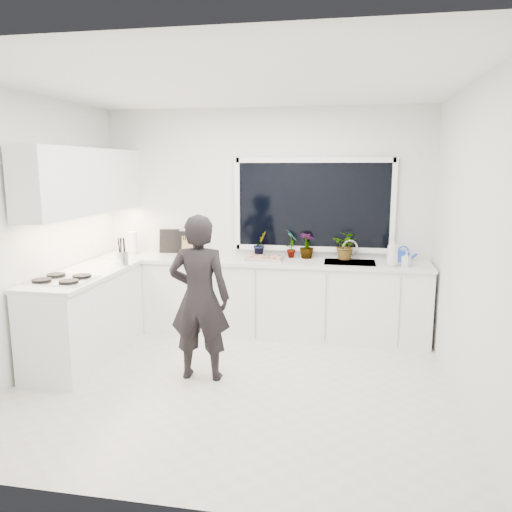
# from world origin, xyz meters

# --- Properties ---
(floor) EXTENTS (4.00, 3.50, 0.02)m
(floor) POSITION_xyz_m (0.00, 0.00, -0.01)
(floor) COLOR beige
(floor) RESTS_ON ground
(wall_back) EXTENTS (4.00, 0.02, 2.70)m
(wall_back) POSITION_xyz_m (0.00, 1.76, 1.35)
(wall_back) COLOR white
(wall_back) RESTS_ON ground
(wall_left) EXTENTS (0.02, 3.50, 2.70)m
(wall_left) POSITION_xyz_m (-2.01, 0.00, 1.35)
(wall_left) COLOR white
(wall_left) RESTS_ON ground
(wall_right) EXTENTS (0.02, 3.50, 2.70)m
(wall_right) POSITION_xyz_m (2.01, 0.00, 1.35)
(wall_right) COLOR white
(wall_right) RESTS_ON ground
(ceiling) EXTENTS (4.00, 3.50, 0.02)m
(ceiling) POSITION_xyz_m (0.00, 0.00, 2.71)
(ceiling) COLOR white
(ceiling) RESTS_ON wall_back
(window) EXTENTS (1.80, 0.02, 1.00)m
(window) POSITION_xyz_m (0.60, 1.73, 1.55)
(window) COLOR black
(window) RESTS_ON wall_back
(base_cabinets_back) EXTENTS (3.92, 0.58, 0.88)m
(base_cabinets_back) POSITION_xyz_m (0.00, 1.45, 0.44)
(base_cabinets_back) COLOR white
(base_cabinets_back) RESTS_ON floor
(base_cabinets_left) EXTENTS (0.58, 1.60, 0.88)m
(base_cabinets_left) POSITION_xyz_m (-1.67, 0.35, 0.44)
(base_cabinets_left) COLOR white
(base_cabinets_left) RESTS_ON floor
(countertop_back) EXTENTS (3.94, 0.62, 0.04)m
(countertop_back) POSITION_xyz_m (0.00, 1.44, 0.90)
(countertop_back) COLOR silver
(countertop_back) RESTS_ON base_cabinets_back
(countertop_left) EXTENTS (0.62, 1.60, 0.04)m
(countertop_left) POSITION_xyz_m (-1.67, 0.35, 0.90)
(countertop_left) COLOR silver
(countertop_left) RESTS_ON base_cabinets_left
(upper_cabinets) EXTENTS (0.34, 2.10, 0.70)m
(upper_cabinets) POSITION_xyz_m (-1.79, 0.70, 1.85)
(upper_cabinets) COLOR white
(upper_cabinets) RESTS_ON wall_left
(sink) EXTENTS (0.58, 0.42, 0.14)m
(sink) POSITION_xyz_m (1.05, 1.45, 0.87)
(sink) COLOR silver
(sink) RESTS_ON countertop_back
(faucet) EXTENTS (0.03, 0.03, 0.22)m
(faucet) POSITION_xyz_m (1.05, 1.65, 1.03)
(faucet) COLOR silver
(faucet) RESTS_ON countertop_back
(stovetop) EXTENTS (0.56, 0.48, 0.03)m
(stovetop) POSITION_xyz_m (-1.69, -0.00, 0.94)
(stovetop) COLOR black
(stovetop) RESTS_ON countertop_left
(person) EXTENTS (0.60, 0.41, 1.58)m
(person) POSITION_xyz_m (-0.34, 0.08, 0.79)
(person) COLOR black
(person) RESTS_ON floor
(pizza_tray) EXTENTS (0.43, 0.32, 0.03)m
(pizza_tray) POSITION_xyz_m (0.06, 1.42, 0.94)
(pizza_tray) COLOR #B9B9BE
(pizza_tray) RESTS_ON countertop_back
(pizza) EXTENTS (0.39, 0.28, 0.01)m
(pizza) POSITION_xyz_m (0.06, 1.42, 0.95)
(pizza) COLOR #CE481B
(pizza) RESTS_ON pizza_tray
(watering_can) EXTENTS (0.18, 0.18, 0.13)m
(watering_can) POSITION_xyz_m (1.66, 1.61, 0.98)
(watering_can) COLOR blue
(watering_can) RESTS_ON countertop_back
(paper_towel_roll) EXTENTS (0.14, 0.14, 0.26)m
(paper_towel_roll) POSITION_xyz_m (-1.65, 1.55, 1.05)
(paper_towel_roll) COLOR white
(paper_towel_roll) RESTS_ON countertop_back
(knife_block) EXTENTS (0.15, 0.12, 0.22)m
(knife_block) POSITION_xyz_m (-0.94, 1.59, 1.03)
(knife_block) COLOR #9C6748
(knife_block) RESTS_ON countertop_back
(utensil_crock) EXTENTS (0.16, 0.16, 0.16)m
(utensil_crock) POSITION_xyz_m (-1.44, 0.80, 1.00)
(utensil_crock) COLOR silver
(utensil_crock) RESTS_ON countertop_left
(picture_frame_large) EXTENTS (0.22, 0.06, 0.28)m
(picture_frame_large) POSITION_xyz_m (-0.98, 1.69, 1.06)
(picture_frame_large) COLOR black
(picture_frame_large) RESTS_ON countertop_back
(picture_frame_small) EXTENTS (0.25, 0.05, 0.30)m
(picture_frame_small) POSITION_xyz_m (-1.22, 1.69, 1.07)
(picture_frame_small) COLOR black
(picture_frame_small) RESTS_ON countertop_back
(herb_plants) EXTENTS (1.33, 0.37, 0.34)m
(herb_plants) POSITION_xyz_m (0.67, 1.61, 1.08)
(herb_plants) COLOR #26662D
(herb_plants) RESTS_ON countertop_back
(soap_bottles) EXTENTS (0.27, 0.13, 0.33)m
(soap_bottles) POSITION_xyz_m (1.53, 1.30, 1.07)
(soap_bottles) COLOR #D8BF66
(soap_bottles) RESTS_ON countertop_back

